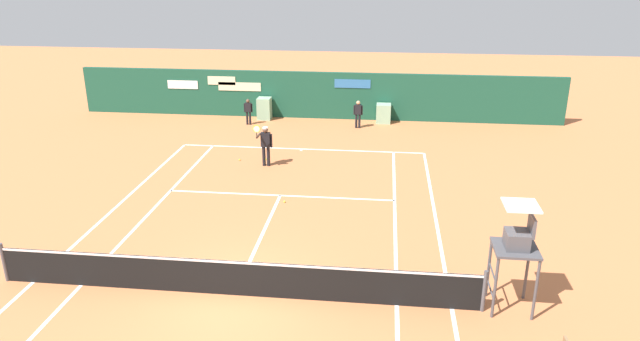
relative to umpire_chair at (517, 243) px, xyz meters
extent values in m
plane|color=#C67042|center=(-6.65, -0.22, -1.72)|extent=(80.00, 80.00, 0.00)
cube|color=white|center=(-6.65, 11.48, -1.72)|extent=(10.60, 0.10, 0.01)
cube|color=white|center=(-11.95, -0.22, -1.72)|extent=(0.10, 23.40, 0.01)
cube|color=white|center=(-10.65, -0.22, -1.72)|extent=(0.10, 23.40, 0.01)
cube|color=white|center=(-2.65, -0.22, -1.72)|extent=(0.10, 23.40, 0.01)
cube|color=white|center=(-1.35, -0.22, -1.72)|extent=(0.10, 23.40, 0.01)
cube|color=white|center=(-6.65, 6.18, -1.72)|extent=(8.00, 0.10, 0.01)
cube|color=white|center=(-6.65, 2.98, -1.72)|extent=(0.10, 6.40, 0.01)
cube|color=white|center=(-6.65, 11.33, -1.72)|extent=(0.10, 0.24, 0.01)
cylinder|color=#4C4C51|center=(-12.65, -0.22, -1.18)|extent=(0.10, 0.10, 1.07)
cylinder|color=#4C4C51|center=(-0.65, -0.22, -1.18)|extent=(0.10, 0.10, 1.07)
cube|color=black|center=(-6.65, -0.22, -1.24)|extent=(12.00, 0.03, 0.95)
cube|color=white|center=(-6.65, -0.22, -0.80)|extent=(12.00, 0.04, 0.06)
cube|color=#194C38|center=(-6.65, 16.78, -0.51)|extent=(25.00, 0.24, 2.41)
cube|color=beige|center=(-10.65, 16.64, -0.13)|extent=(2.25, 0.02, 0.44)
cube|color=white|center=(-13.70, 16.64, -0.10)|extent=(1.63, 0.02, 0.44)
cube|color=#2D6BA8|center=(-4.77, 16.64, 0.16)|extent=(1.83, 0.02, 0.44)
cube|color=beige|center=(-11.59, 16.64, 0.16)|extent=(1.47, 0.02, 0.44)
cube|color=#8CB793|center=(-9.28, 16.23, -1.16)|extent=(0.68, 0.70, 1.12)
cube|color=#8CB793|center=(-3.15, 16.23, -1.24)|extent=(0.72, 0.70, 0.96)
cylinder|color=#47474C|center=(-0.46, -0.45, -0.95)|extent=(0.07, 0.07, 1.55)
cylinder|color=#47474C|center=(-0.46, 0.45, -0.95)|extent=(0.07, 0.07, 1.55)
cylinder|color=#47474C|center=(0.44, -0.45, -0.95)|extent=(0.07, 0.07, 1.55)
cylinder|color=#47474C|center=(0.44, 0.45, -0.95)|extent=(0.07, 0.07, 1.55)
cylinder|color=#47474C|center=(-0.46, 0.00, -1.26)|extent=(0.04, 0.81, 0.04)
cylinder|color=#47474C|center=(-0.46, 0.00, -0.79)|extent=(0.04, 0.81, 0.04)
cube|color=#47474C|center=(-0.01, 0.00, -0.14)|extent=(1.00, 1.00, 0.06)
cube|color=#4C4C51|center=(-0.01, 0.00, 0.09)|extent=(0.52, 0.56, 0.40)
cube|color=#4C4C51|center=(0.28, 0.00, 0.46)|extent=(0.06, 0.56, 0.45)
cube|color=white|center=(-0.01, 0.00, 0.94)|extent=(0.76, 0.80, 0.04)
cylinder|color=black|center=(-7.66, 9.19, -1.31)|extent=(0.13, 0.13, 0.81)
cylinder|color=black|center=(-7.84, 9.19, -1.31)|extent=(0.13, 0.13, 0.81)
cube|color=black|center=(-7.75, 9.19, -0.62)|extent=(0.37, 0.20, 0.57)
sphere|color=brown|center=(-7.75, 9.19, -0.22)|extent=(0.22, 0.22, 0.22)
cylinder|color=white|center=(-7.75, 9.19, -0.14)|extent=(0.21, 0.21, 0.06)
cylinder|color=black|center=(-7.53, 9.19, -0.66)|extent=(0.09, 0.09, 0.55)
cylinder|color=brown|center=(-7.98, 8.91, -0.39)|extent=(0.09, 0.55, 0.09)
cylinder|color=black|center=(-7.98, 8.64, -0.28)|extent=(0.03, 0.03, 0.22)
torus|color=yellow|center=(-7.98, 8.64, -0.03)|extent=(0.30, 0.02, 0.30)
cylinder|color=silver|center=(-7.98, 8.64, -0.03)|extent=(0.26, 0.00, 0.26)
cylinder|color=black|center=(-4.30, 15.11, -1.37)|extent=(0.11, 0.11, 0.69)
cylinder|color=black|center=(-4.46, 15.12, -1.37)|extent=(0.11, 0.11, 0.69)
cube|color=black|center=(-4.38, 15.12, -0.79)|extent=(0.32, 0.19, 0.48)
sphere|color=tan|center=(-4.38, 15.12, -0.45)|extent=(0.19, 0.19, 0.19)
cylinder|color=black|center=(-4.19, 15.11, -0.82)|extent=(0.07, 0.07, 0.47)
cylinder|color=black|center=(-4.57, 15.13, -0.82)|extent=(0.07, 0.07, 0.47)
cylinder|color=black|center=(-9.79, 15.12, -1.39)|extent=(0.11, 0.11, 0.66)
cylinder|color=black|center=(-9.94, 15.11, -1.39)|extent=(0.11, 0.11, 0.66)
cube|color=black|center=(-9.86, 15.12, -0.83)|extent=(0.30, 0.18, 0.46)
sphere|color=brown|center=(-9.86, 15.12, -0.51)|extent=(0.18, 0.18, 0.18)
cylinder|color=black|center=(-9.68, 15.12, -0.86)|extent=(0.07, 0.07, 0.44)
cylinder|color=black|center=(-10.04, 15.11, -0.86)|extent=(0.07, 0.07, 0.44)
sphere|color=#CCE033|center=(-7.91, 9.86, -1.69)|extent=(0.07, 0.07, 0.07)
sphere|color=#CCE033|center=(-6.40, 5.59, -1.69)|extent=(0.07, 0.07, 0.07)
sphere|color=#CCE033|center=(-8.98, 9.68, -1.69)|extent=(0.07, 0.07, 0.07)
camera|label=1|loc=(-3.15, -12.13, 6.09)|focal=32.15mm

